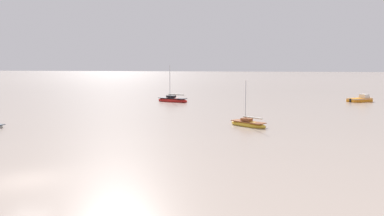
# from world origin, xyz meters

# --- Properties ---
(ground_plane) EXTENTS (800.00, 800.00, 0.00)m
(ground_plane) POSITION_xyz_m (0.00, 0.00, 0.00)
(ground_plane) COLOR gray
(sailboat_moored_0) EXTENTS (6.97, 4.13, 7.47)m
(sailboat_moored_0) POSITION_xyz_m (-3.95, 48.80, 0.32)
(sailboat_moored_0) COLOR red
(sailboat_moored_0) RESTS_ON ground
(motorboat_moored_1) EXTENTS (5.77, 4.94, 2.16)m
(motorboat_moored_1) POSITION_xyz_m (32.37, 56.84, 0.33)
(motorboat_moored_1) COLOR orange
(motorboat_moored_1) RESTS_ON ground
(sailboat_moored_2) EXTENTS (4.91, 4.04, 5.50)m
(sailboat_moored_2) POSITION_xyz_m (12.19, 23.13, 0.24)
(sailboat_moored_2) COLOR gold
(sailboat_moored_2) RESTS_ON ground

